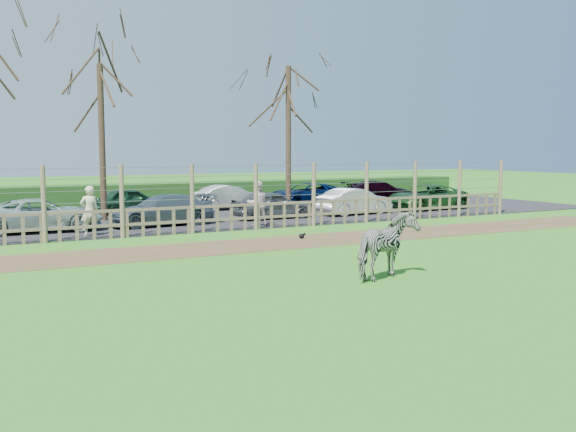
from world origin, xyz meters
name	(u,v)px	position (x,y,z in m)	size (l,w,h in m)	color
ground	(299,271)	(0.00, 0.00, 0.00)	(120.00, 120.00, 0.00)	#51A634
dirt_strip	(230,247)	(0.00, 4.50, 0.01)	(34.00, 2.80, 0.01)	brown
asphalt	(145,216)	(0.00, 14.50, 0.02)	(44.00, 13.00, 0.04)	#232326
hedge	(111,195)	(0.00, 21.50, 0.55)	(46.00, 2.00, 1.10)	#1E4716
fence	(192,211)	(0.00, 8.00, 0.80)	(30.16, 0.16, 2.50)	brown
tree_mid	(101,104)	(-2.00, 13.50, 4.87)	(4.80, 4.80, 6.83)	#3D2B1E
tree_right	(288,103)	(7.00, 14.00, 5.24)	(4.80, 4.80, 7.35)	#3D2B1E
zebra	(387,246)	(1.37, -1.80, 0.78)	(0.84, 1.84, 1.56)	gray
visitor_a	(89,211)	(-3.43, 8.84, 0.90)	(0.63, 0.41, 1.72)	beige
visitor_b	(258,203)	(2.97, 8.88, 0.90)	(0.84, 0.65, 1.72)	silver
crow	(302,236)	(2.84, 5.02, 0.10)	(0.24, 0.18, 0.20)	black
car_2	(41,215)	(-4.78, 10.79, 0.64)	(1.99, 4.32, 1.20)	#ABC5BE
car_3	(162,210)	(-0.36, 10.64, 0.64)	(1.68, 4.13, 1.20)	#4D5E6B
car_4	(272,205)	(4.56, 10.86, 0.64)	(1.42, 3.52, 1.20)	#54575B
car_5	(355,201)	(8.70, 10.70, 0.64)	(1.27, 3.64, 1.20)	silver
car_6	(426,197)	(13.22, 11.11, 0.64)	(1.99, 4.32, 1.20)	#215423
car_10	(131,201)	(-0.33, 15.67, 0.64)	(1.42, 3.52, 1.20)	#1F4B2D
car_11	(229,197)	(4.53, 15.60, 0.64)	(1.27, 3.64, 1.20)	#BABDB5
car_12	(307,194)	(8.98, 15.64, 0.64)	(1.99, 4.32, 1.20)	#05164A
car_13	(379,191)	(13.65, 15.72, 0.64)	(1.68, 4.13, 1.20)	black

